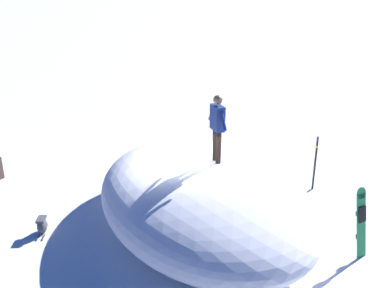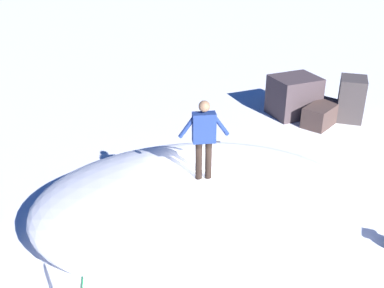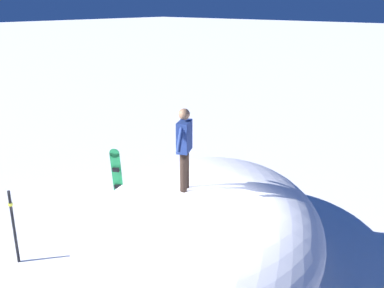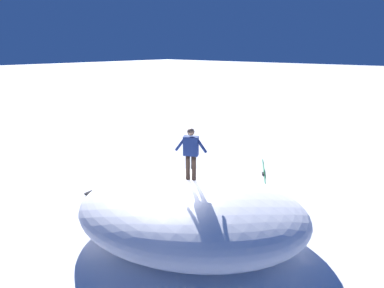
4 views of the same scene
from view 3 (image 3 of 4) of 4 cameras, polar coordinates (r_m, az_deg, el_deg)
ground at (r=9.10m, az=1.78°, el=-18.33°), size 240.00×240.00×0.00m
snow_mound at (r=9.22m, az=1.54°, el=-11.15°), size 8.83×7.92×1.79m
snowboarder_standing at (r=8.45m, az=-1.03°, el=0.02°), size 0.96×0.54×1.70m
snowboard_primary_upright at (r=12.09m, az=-10.05°, el=-4.09°), size 0.42×0.41×1.69m
trail_marker_pole at (r=10.04m, az=-22.82°, el=-10.04°), size 0.10×0.10×1.71m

